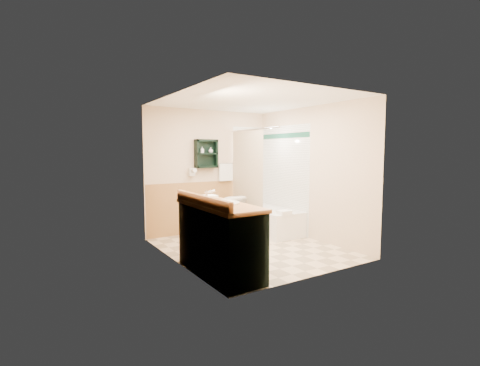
# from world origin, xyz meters

# --- Properties ---
(floor) EXTENTS (3.00, 3.00, 0.00)m
(floor) POSITION_xyz_m (0.00, 0.00, 0.00)
(floor) COLOR beige
(floor) RESTS_ON ground
(back_wall) EXTENTS (2.60, 0.04, 2.40)m
(back_wall) POSITION_xyz_m (0.00, 1.52, 1.20)
(back_wall) COLOR beige
(back_wall) RESTS_ON ground
(left_wall) EXTENTS (0.04, 3.00, 2.40)m
(left_wall) POSITION_xyz_m (-1.32, 0.00, 1.20)
(left_wall) COLOR beige
(left_wall) RESTS_ON ground
(right_wall) EXTENTS (0.04, 3.00, 2.40)m
(right_wall) POSITION_xyz_m (1.32, 0.00, 1.20)
(right_wall) COLOR beige
(right_wall) RESTS_ON ground
(ceiling) EXTENTS (2.60, 3.00, 0.04)m
(ceiling) POSITION_xyz_m (0.00, 0.00, 2.42)
(ceiling) COLOR white
(ceiling) RESTS_ON back_wall
(wainscot_left) EXTENTS (2.98, 2.98, 1.00)m
(wainscot_left) POSITION_xyz_m (-1.29, 0.00, 0.50)
(wainscot_left) COLOR tan
(wainscot_left) RESTS_ON left_wall
(wainscot_back) EXTENTS (2.58, 2.58, 1.00)m
(wainscot_back) POSITION_xyz_m (0.00, 1.49, 0.50)
(wainscot_back) COLOR tan
(wainscot_back) RESTS_ON back_wall
(mirror_frame) EXTENTS (1.30, 1.30, 1.00)m
(mirror_frame) POSITION_xyz_m (-1.27, -0.55, 1.50)
(mirror_frame) COLOR brown
(mirror_frame) RESTS_ON left_wall
(mirror_glass) EXTENTS (1.20, 1.20, 0.90)m
(mirror_glass) POSITION_xyz_m (-1.27, -0.55, 1.50)
(mirror_glass) COLOR white
(mirror_glass) RESTS_ON left_wall
(tile_right) EXTENTS (1.50, 1.50, 2.10)m
(tile_right) POSITION_xyz_m (1.28, 0.75, 1.05)
(tile_right) COLOR white
(tile_right) RESTS_ON right_wall
(tile_back) EXTENTS (0.95, 0.95, 2.10)m
(tile_back) POSITION_xyz_m (1.03, 1.48, 1.05)
(tile_back) COLOR white
(tile_back) RESTS_ON back_wall
(tile_accent) EXTENTS (1.50, 1.50, 0.10)m
(tile_accent) POSITION_xyz_m (1.27, 0.75, 1.90)
(tile_accent) COLOR #154B39
(tile_accent) RESTS_ON right_wall
(wall_shelf) EXTENTS (0.45, 0.15, 0.55)m
(wall_shelf) POSITION_xyz_m (-0.10, 1.41, 1.55)
(wall_shelf) COLOR black
(wall_shelf) RESTS_ON back_wall
(hair_dryer) EXTENTS (0.10, 0.24, 0.18)m
(hair_dryer) POSITION_xyz_m (-0.40, 1.43, 1.20)
(hair_dryer) COLOR white
(hair_dryer) RESTS_ON back_wall
(towel_bar) EXTENTS (0.40, 0.06, 0.40)m
(towel_bar) POSITION_xyz_m (0.35, 1.45, 1.35)
(towel_bar) COLOR white
(towel_bar) RESTS_ON back_wall
(curtain_rod) EXTENTS (0.03, 1.60, 0.03)m
(curtain_rod) POSITION_xyz_m (0.53, 0.75, 2.00)
(curtain_rod) COLOR silver
(curtain_rod) RESTS_ON back_wall
(shower_curtain) EXTENTS (1.05, 1.05, 1.70)m
(shower_curtain) POSITION_xyz_m (0.53, 0.92, 1.15)
(shower_curtain) COLOR beige
(shower_curtain) RESTS_ON curtain_rod
(vanity) EXTENTS (0.59, 1.46, 0.93)m
(vanity) POSITION_xyz_m (-0.99, -0.75, 0.46)
(vanity) COLOR black
(vanity) RESTS_ON ground
(bathtub) EXTENTS (0.70, 1.50, 0.47)m
(bathtub) POSITION_xyz_m (0.93, 0.80, 0.23)
(bathtub) COLOR white
(bathtub) RESTS_ON ground
(toilet) EXTENTS (0.52, 0.81, 0.74)m
(toilet) POSITION_xyz_m (0.16, 1.11, 0.37)
(toilet) COLOR white
(toilet) RESTS_ON ground
(counter_towel) EXTENTS (0.26, 0.20, 0.04)m
(counter_towel) POSITION_xyz_m (-0.89, -0.20, 0.95)
(counter_towel) COLOR white
(counter_towel) RESTS_ON vanity
(vanity_book) EXTENTS (0.16, 0.08, 0.22)m
(vanity_book) POSITION_xyz_m (-1.16, -0.14, 1.03)
(vanity_book) COLOR black
(vanity_book) RESTS_ON vanity
(tub_towel) EXTENTS (0.23, 0.19, 0.07)m
(tub_towel) POSITION_xyz_m (0.80, 0.13, 0.50)
(tub_towel) COLOR white
(tub_towel) RESTS_ON bathtub
(soap_bottle_a) EXTENTS (0.06, 0.12, 0.05)m
(soap_bottle_a) POSITION_xyz_m (-0.19, 1.40, 1.59)
(soap_bottle_a) COLOR white
(soap_bottle_a) RESTS_ON wall_shelf
(soap_bottle_b) EXTENTS (0.10, 0.12, 0.08)m
(soap_bottle_b) POSITION_xyz_m (-0.01, 1.40, 1.61)
(soap_bottle_b) COLOR white
(soap_bottle_b) RESTS_ON wall_shelf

